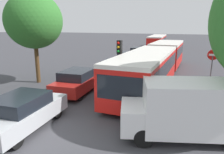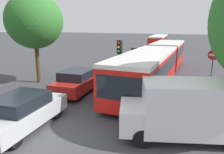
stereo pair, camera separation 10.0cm
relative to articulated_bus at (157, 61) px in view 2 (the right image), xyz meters
name	(u,v)px [view 2 (the right image)]	position (x,y,z in m)	size (l,w,h in m)	color
ground_plane	(51,139)	(-2.10, -11.33, -1.53)	(200.00, 200.00, 0.00)	#3D3D42
articulated_bus	(157,61)	(0.00, 0.00, 0.00)	(2.90, 17.86, 2.65)	red
city_bus_rear	(158,41)	(-4.07, 23.96, -0.14)	(3.14, 11.24, 2.39)	red
queued_car_silver	(22,112)	(-3.82, -10.99, -0.75)	(2.15, 4.52, 1.53)	#B7BABF
queued_car_red	(78,81)	(-4.21, -5.57, -0.75)	(2.16, 4.54, 1.54)	#B21E19
queued_car_green	(113,67)	(-3.89, 0.05, -0.82)	(1.95, 4.11, 1.39)	#236638
queued_car_black	(128,59)	(-4.15, 5.11, -0.79)	(2.03, 4.27, 1.45)	black
queued_car_graphite	(139,53)	(-4.25, 10.53, -0.77)	(2.09, 4.40, 1.49)	#47474C
white_van	(190,109)	(2.91, -9.20, -0.29)	(5.35, 3.33, 2.31)	white
traffic_light	(119,54)	(-1.94, -3.80, 0.97)	(0.37, 0.39, 3.40)	#56595E
no_entry_sign	(212,64)	(3.99, -1.92, 0.35)	(0.70, 0.08, 2.82)	#56595E
tree_left_mid	(34,21)	(-8.44, -4.37, 3.16)	(4.20, 4.20, 6.75)	#51381E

